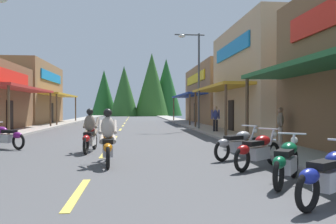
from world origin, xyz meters
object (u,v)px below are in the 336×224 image
(streetlamp_right, at_px, (195,68))
(motorcycle_parked_left_4, at_px, (5,136))
(pedestrian_by_shop, at_px, (280,124))
(motorcycle_parked_right_2, at_px, (258,150))
(motorcycle_parked_right_0, at_px, (330,175))
(rider_cruising_trailing, at_px, (90,134))
(motorcycle_parked_right_1, at_px, (287,161))
(rider_cruising_lead, at_px, (108,141))
(pedestrian_browsing, at_px, (215,118))
(motorcycle_parked_right_3, at_px, (238,144))

(streetlamp_right, xyz_separation_m, motorcycle_parked_left_4, (-9.29, -10.34, -3.96))
(pedestrian_by_shop, bearing_deg, motorcycle_parked_right_2, 74.42)
(motorcycle_parked_right_0, relative_size, rider_cruising_trailing, 0.86)
(motorcycle_parked_right_1, bearing_deg, pedestrian_by_shop, 13.48)
(motorcycle_parked_right_2, distance_m, rider_cruising_lead, 4.09)
(pedestrian_by_shop, height_order, pedestrian_browsing, pedestrian_browsing)
(streetlamp_right, bearing_deg, motorcycle_parked_right_0, -93.31)
(motorcycle_parked_left_4, bearing_deg, pedestrian_by_shop, -150.64)
(motorcycle_parked_right_0, distance_m, motorcycle_parked_right_2, 3.29)
(motorcycle_parked_left_4, xyz_separation_m, rider_cruising_lead, (4.25, -4.12, 0.17))
(motorcycle_parked_right_3, height_order, rider_cruising_trailing, rider_cruising_trailing)
(motorcycle_parked_right_1, xyz_separation_m, rider_cruising_lead, (-3.89, 2.84, 0.17))
(motorcycle_parked_right_2, relative_size, motorcycle_parked_left_4, 0.93)
(motorcycle_parked_right_2, bearing_deg, motorcycle_parked_right_1, -130.02)
(streetlamp_right, bearing_deg, rider_cruising_trailing, -116.74)
(streetlamp_right, bearing_deg, pedestrian_by_shop, -81.37)
(motorcycle_parked_right_1, xyz_separation_m, pedestrian_by_shop, (2.78, 6.56, 0.44))
(motorcycle_parked_right_1, xyz_separation_m, pedestrian_browsing, (1.91, 14.14, 0.50))
(motorcycle_parked_right_3, xyz_separation_m, rider_cruising_lead, (-3.93, -0.59, 0.17))
(rider_cruising_trailing, bearing_deg, streetlamp_right, -22.36)
(motorcycle_parked_right_2, relative_size, motorcycle_parked_right_3, 0.94)
(motorcycle_parked_right_2, distance_m, rider_cruising_trailing, 6.13)
(motorcycle_parked_right_1, height_order, rider_cruising_trailing, rider_cruising_trailing)
(motorcycle_parked_right_2, distance_m, pedestrian_browsing, 12.47)
(motorcycle_parked_right_2, bearing_deg, motorcycle_parked_right_3, 52.85)
(motorcycle_parked_right_3, distance_m, rider_cruising_lead, 3.98)
(rider_cruising_lead, height_order, pedestrian_browsing, pedestrian_browsing)
(pedestrian_browsing, bearing_deg, rider_cruising_lead, 139.60)
(motorcycle_parked_right_3, xyz_separation_m, rider_cruising_trailing, (-4.77, 2.20, 0.17))
(motorcycle_parked_right_1, relative_size, motorcycle_parked_right_2, 1.02)
(motorcycle_parked_left_4, bearing_deg, pedestrian_browsing, -112.99)
(streetlamp_right, bearing_deg, motorcycle_parked_right_3, -94.56)
(motorcycle_parked_left_4, xyz_separation_m, pedestrian_by_shop, (10.92, -0.40, 0.44))
(motorcycle_parked_right_0, distance_m, motorcycle_parked_left_4, 11.76)
(motorcycle_parked_right_2, bearing_deg, rider_cruising_trailing, 103.55)
(streetlamp_right, distance_m, pedestrian_by_shop, 11.41)
(motorcycle_parked_left_4, bearing_deg, rider_cruising_lead, 167.40)
(motorcycle_parked_right_1, xyz_separation_m, motorcycle_parked_right_2, (0.06, 1.82, 0.00))
(motorcycle_parked_right_3, height_order, pedestrian_by_shop, pedestrian_by_shop)
(motorcycle_parked_right_3, relative_size, pedestrian_by_shop, 1.16)
(motorcycle_parked_right_2, bearing_deg, motorcycle_parked_right_0, -128.04)
(motorcycle_parked_right_1, distance_m, motorcycle_parked_right_3, 3.43)
(streetlamp_right, distance_m, motorcycle_parked_right_2, 16.01)
(rider_cruising_trailing, distance_m, pedestrian_browsing, 10.80)
(motorcycle_parked_right_3, distance_m, pedestrian_browsing, 10.88)
(motorcycle_parked_right_2, height_order, rider_cruising_trailing, rider_cruising_trailing)
(motorcycle_parked_right_2, height_order, motorcycle_parked_right_3, same)
(motorcycle_parked_left_4, height_order, rider_cruising_trailing, rider_cruising_trailing)
(motorcycle_parked_right_0, xyz_separation_m, rider_cruising_trailing, (-4.79, 7.11, 0.17))
(streetlamp_right, height_order, rider_cruising_trailing, streetlamp_right)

